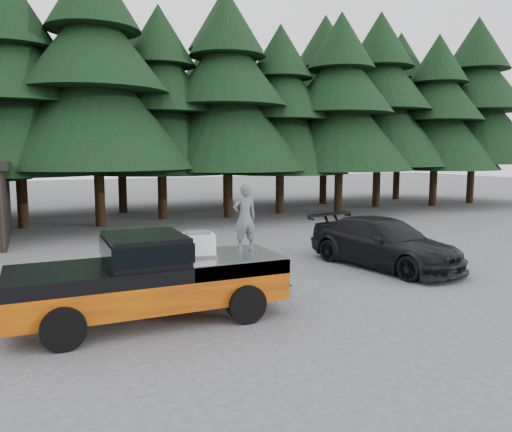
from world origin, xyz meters
name	(u,v)px	position (x,y,z in m)	size (l,w,h in m)	color
ground	(219,304)	(0.00, 0.00, 0.00)	(120.00, 120.00, 0.00)	#49494C
pickup_truck	(151,291)	(-1.78, -0.54, 0.67)	(6.00, 2.04, 1.33)	#CE6000
truck_cab	(145,248)	(-1.88, -0.54, 1.62)	(1.66, 1.90, 0.59)	black
air_compressor	(198,245)	(-0.67, -0.47, 1.58)	(0.72, 0.60, 0.49)	silver
man_on_bed	(245,218)	(0.51, -0.39, 2.14)	(0.59, 0.39, 1.61)	#53585A
parked_car	(384,243)	(6.20, 1.58, 0.78)	(2.18, 5.37, 1.56)	black
treeline	(116,76)	(0.42, 17.20, 7.72)	(60.15, 16.05, 17.50)	black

